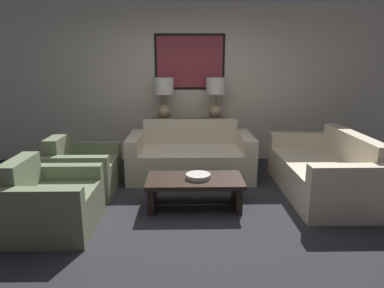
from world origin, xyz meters
TOP-DOWN VIEW (x-y plane):
  - ground_plane at (0.00, 0.00)m, footprint 20.00×20.00m
  - back_wall at (0.00, 2.39)m, footprint 7.78×0.12m
  - console_table at (0.00, 2.12)m, footprint 1.33×0.39m
  - table_lamp_left at (-0.43, 2.12)m, footprint 0.33×0.33m
  - table_lamp_right at (0.43, 2.12)m, footprint 0.33×0.33m
  - couch_by_back_wall at (0.00, 1.41)m, footprint 1.83×0.95m
  - couch_by_side at (1.74, 0.66)m, footprint 0.95×1.83m
  - coffee_table at (0.03, 0.27)m, footprint 1.14×0.59m
  - decorative_bowl at (0.07, 0.26)m, footprint 0.29×0.29m
  - armchair_near_back_wall at (-1.46, 0.81)m, footprint 0.82×0.88m
  - armchair_near_camera at (-1.46, -0.27)m, footprint 0.82×0.88m

SIDE VIEW (x-z plane):
  - ground_plane at x=0.00m, z-range 0.00..0.00m
  - coffee_table at x=0.03m, z-range 0.09..0.45m
  - armchair_near_back_wall at x=-1.46m, z-range -0.10..0.67m
  - armchair_near_camera at x=-1.46m, z-range -0.10..0.67m
  - couch_by_back_wall at x=0.00m, z-range -0.12..0.70m
  - couch_by_side at x=1.74m, z-range -0.12..0.70m
  - console_table at x=0.00m, z-range 0.00..0.75m
  - decorative_bowl at x=0.07m, z-range 0.37..0.42m
  - table_lamp_left at x=-0.43m, z-range 0.83..1.53m
  - table_lamp_right at x=0.43m, z-range 0.83..1.53m
  - back_wall at x=0.00m, z-range 0.01..2.66m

